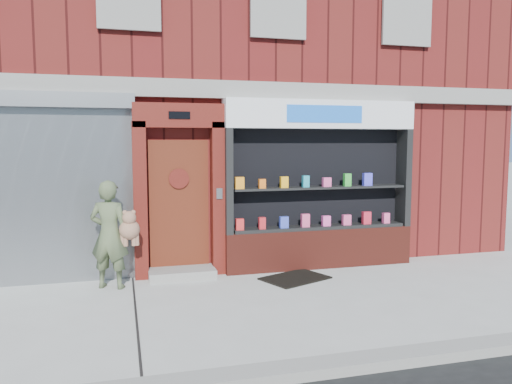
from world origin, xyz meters
name	(u,v)px	position (x,y,z in m)	size (l,w,h in m)	color
ground	(251,306)	(0.00, 0.00, 0.00)	(80.00, 80.00, 0.00)	#9E9E99
curb	(306,370)	(0.00, -2.15, 0.06)	(60.00, 0.30, 0.12)	gray
building	(189,71)	(0.00, 5.99, 4.00)	(12.00, 8.16, 8.00)	#5A1514
shutter_bay	(35,177)	(-3.00, 1.93, 1.72)	(3.10, 0.30, 3.04)	gray
red_door_bay	(180,190)	(-0.75, 1.86, 1.46)	(1.52, 0.58, 2.90)	#50120D
pharmacy_bay	(319,192)	(1.75, 1.81, 1.37)	(3.50, 0.41, 3.00)	maroon
woman	(111,234)	(-1.86, 1.40, 0.85)	(0.82, 0.61, 1.69)	#4F5B3C
doormat	(295,278)	(1.05, 1.13, 0.01)	(1.04, 0.72, 0.03)	black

